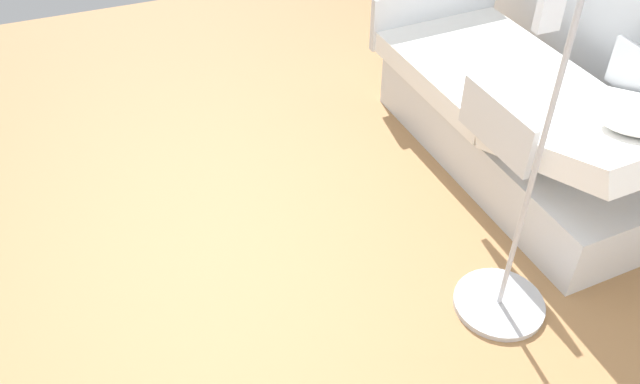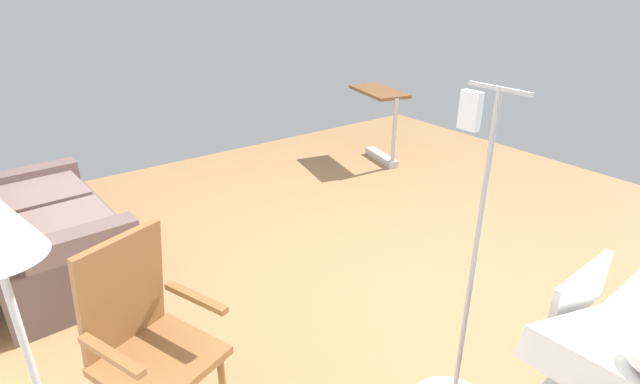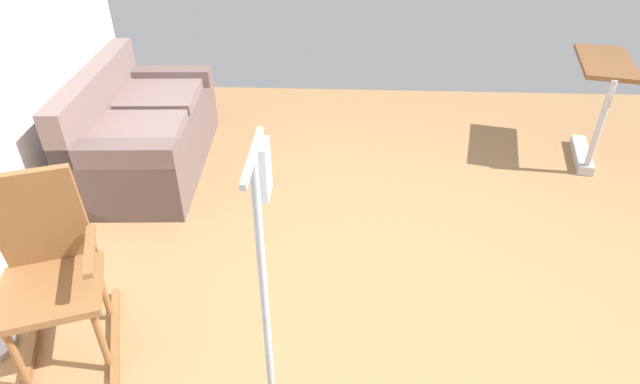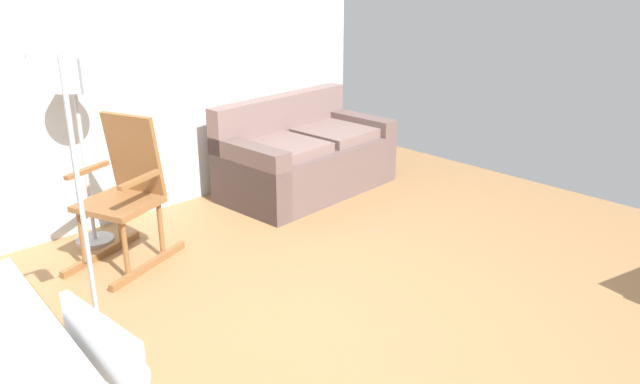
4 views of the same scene
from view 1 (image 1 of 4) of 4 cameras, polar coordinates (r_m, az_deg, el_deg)
The scene contains 3 objects.
ground_plane at distance 3.49m, azimuth -7.29°, elevation -6.38°, with size 6.63×6.63×0.00m, color #9E7247.
hospital_bed at distance 4.10m, azimuth 17.28°, elevation 5.58°, with size 1.10×2.16×0.94m.
iv_pole at distance 3.22m, azimuth 15.65°, elevation -6.55°, with size 0.44×0.44×1.69m.
Camera 1 is at (0.43, 2.35, 2.54)m, focal length 37.37 mm.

